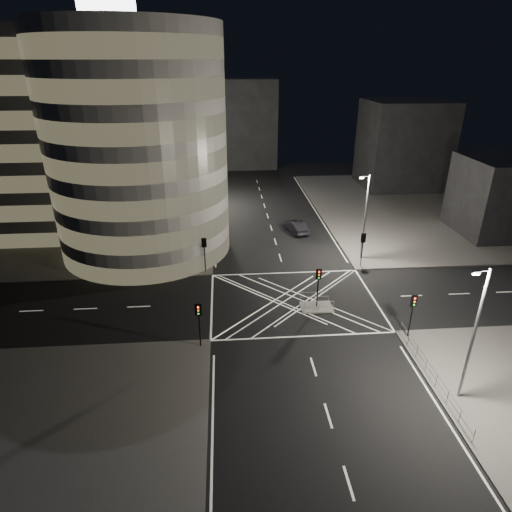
{
  "coord_description": "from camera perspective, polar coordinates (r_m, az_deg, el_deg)",
  "views": [
    {
      "loc": [
        -6.46,
        -35.98,
        21.67
      ],
      "look_at": [
        -3.36,
        4.26,
        3.0
      ],
      "focal_mm": 30.0,
      "sensor_mm": 36.0,
      "label": 1
    }
  ],
  "objects": [
    {
      "name": "building_far_end",
      "position": [
        94.86,
        -3.02,
        17.12
      ],
      "size": [
        18.0,
        8.0,
        18.0
      ],
      "primitive_type": "cube",
      "color": "black",
      "rests_on": "ground"
    },
    {
      "name": "tree_a",
      "position": [
        48.13,
        -8.97,
        4.26
      ],
      "size": [
        4.89,
        4.89,
        7.67
      ],
      "color": "black",
      "rests_on": "sidewalk_far_left"
    },
    {
      "name": "office_block_rear",
      "position": [
        80.2,
        -16.21,
        16.36
      ],
      "size": [
        24.0,
        16.0,
        22.0
      ],
      "primitive_type": "cube",
      "color": "gray",
      "rests_on": "sidewalk_far_left"
    },
    {
      "name": "tree_c",
      "position": [
        59.47,
        -8.21,
        8.4
      ],
      "size": [
        4.2,
        4.2,
        7.38
      ],
      "color": "black",
      "rests_on": "sidewalk_far_left"
    },
    {
      "name": "traffic_signal_fl",
      "position": [
        46.77,
        -6.9,
        0.99
      ],
      "size": [
        0.55,
        0.22,
        4.0
      ],
      "color": "black",
      "rests_on": "sidewalk_far_left"
    },
    {
      "name": "traffic_signal_nl",
      "position": [
        34.76,
        -7.64,
        -8.07
      ],
      "size": [
        0.55,
        0.22,
        4.0
      ],
      "color": "black",
      "rests_on": "sidewalk_near_left"
    },
    {
      "name": "sidewalk_far_right",
      "position": [
        75.43,
        24.0,
        6.02
      ],
      "size": [
        42.0,
        42.0,
        0.15
      ],
      "primitive_type": "cube",
      "color": "#4F4C4A",
      "rests_on": "ground"
    },
    {
      "name": "street_lamp_left_far",
      "position": [
        67.98,
        -6.92,
        10.93
      ],
      "size": [
        1.25,
        0.25,
        10.0
      ],
      "color": "slate",
      "rests_on": "sidewalk_far_left"
    },
    {
      "name": "building_right_near",
      "position": [
        65.6,
        29.79,
        6.96
      ],
      "size": [
        10.0,
        10.0,
        10.0
      ],
      "primitive_type": "cube",
      "color": "black",
      "rests_on": "sidewalk_far_right"
    },
    {
      "name": "traffic_signal_nr",
      "position": [
        37.89,
        20.16,
        -6.54
      ],
      "size": [
        0.55,
        0.22,
        4.0
      ],
      "color": "black",
      "rests_on": "sidewalk_near_right"
    },
    {
      "name": "street_lamp_left_near",
      "position": [
        50.7,
        -7.58,
        6.06
      ],
      "size": [
        1.25,
        0.25,
        10.0
      ],
      "color": "slate",
      "rests_on": "sidewalk_far_left"
    },
    {
      "name": "building_right_far",
      "position": [
        83.8,
        19.03,
        13.9
      ],
      "size": [
        14.0,
        12.0,
        15.0
      ],
      "primitive_type": "cube",
      "color": "black",
      "rests_on": "sidewalk_far_right"
    },
    {
      "name": "tree_b",
      "position": [
        53.91,
        -8.52,
        6.08
      ],
      "size": [
        3.97,
        3.97,
        6.74
      ],
      "color": "black",
      "rests_on": "sidewalk_far_left"
    },
    {
      "name": "street_lamp_right_near",
      "position": [
        31.56,
        27.02,
        -8.98
      ],
      "size": [
        1.25,
        0.25,
        10.0
      ],
      "color": "slate",
      "rests_on": "sidewalk_near_right"
    },
    {
      "name": "office_tower_curved",
      "position": [
        57.26,
        -19.42,
        14.42
      ],
      "size": [
        30.0,
        29.0,
        27.2
      ],
      "color": "gray",
      "rests_on": "sidewalk_far_left"
    },
    {
      "name": "tree_d",
      "position": [
        65.19,
        -7.94,
        10.07
      ],
      "size": [
        5.22,
        5.22,
        8.18
      ],
      "color": "black",
      "rests_on": "sidewalk_far_left"
    },
    {
      "name": "sidewalk_far_left",
      "position": [
        70.29,
        -22.96,
        4.93
      ],
      "size": [
        42.0,
        42.0,
        0.15
      ],
      "primitive_type": "cube",
      "color": "#4F4C4A",
      "rests_on": "ground"
    },
    {
      "name": "railing_island_south",
      "position": [
        40.48,
        8.37,
        -6.67
      ],
      "size": [
        2.8,
        0.06,
        1.1
      ],
      "primitive_type": "cube",
      "color": "slate",
      "rests_on": "central_island"
    },
    {
      "name": "street_lamp_right_far",
      "position": [
        50.36,
        14.31,
        5.36
      ],
      "size": [
        1.25,
        0.25,
        10.0
      ],
      "color": "slate",
      "rests_on": "sidewalk_far_right"
    },
    {
      "name": "traffic_signal_fr",
      "position": [
        49.14,
        14.05,
        1.61
      ],
      "size": [
        0.55,
        0.22,
        4.0
      ],
      "color": "black",
      "rests_on": "sidewalk_far_right"
    },
    {
      "name": "central_island",
      "position": [
        41.55,
        8.06,
        -6.76
      ],
      "size": [
        3.0,
        2.0,
        0.15
      ],
      "primitive_type": "cube",
      "color": "slate",
      "rests_on": "ground"
    },
    {
      "name": "railing_island_north",
      "position": [
        41.98,
        7.86,
        -5.39
      ],
      "size": [
        2.8,
        0.06,
        1.1
      ],
      "primitive_type": "cube",
      "color": "slate",
      "rests_on": "central_island"
    },
    {
      "name": "ground",
      "position": [
        42.49,
        4.99,
        -5.94
      ],
      "size": [
        120.0,
        120.0,
        0.0
      ],
      "primitive_type": "plane",
      "color": "black",
      "rests_on": "ground"
    },
    {
      "name": "traffic_signal_island",
      "position": [
        40.15,
        8.3,
        -3.3
      ],
      "size": [
        0.55,
        0.22,
        4.0
      ],
      "color": "black",
      "rests_on": "central_island"
    },
    {
      "name": "sedan",
      "position": [
        58.76,
        5.35,
        3.93
      ],
      "size": [
        2.94,
        5.23,
        1.63
      ],
      "primitive_type": "imported",
      "rotation": [
        0.0,
        0.0,
        3.4
      ],
      "color": "black",
      "rests_on": "ground"
    },
    {
      "name": "tree_e",
      "position": [
        71.24,
        -7.65,
        10.51
      ],
      "size": [
        3.99,
        3.99,
        6.47
      ],
      "color": "black",
      "rests_on": "sidewalk_far_left"
    },
    {
      "name": "railing_near_right",
      "position": [
        35.0,
        22.32,
        -14.19
      ],
      "size": [
        0.06,
        11.7,
        1.1
      ],
      "primitive_type": "cube",
      "color": "slate",
      "rests_on": "sidewalk_near_right"
    }
  ]
}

